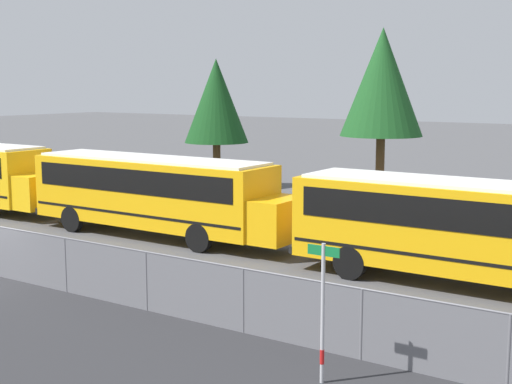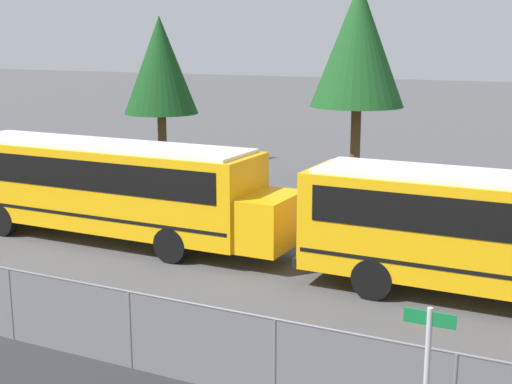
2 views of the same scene
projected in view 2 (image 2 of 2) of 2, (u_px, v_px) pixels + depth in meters
The scene contains 3 objects.
school_bus_2 at pixel (109, 183), 22.49m from camera, with size 11.92×2.51×3.14m.
tree_1 at pixel (358, 45), 30.50m from camera, with size 4.07×4.07×8.72m.
tree_2 at pixel (160, 66), 35.06m from camera, with size 3.67×3.67×7.43m.
Camera 2 is at (14.13, -10.55, 6.37)m, focal length 50.00 mm.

